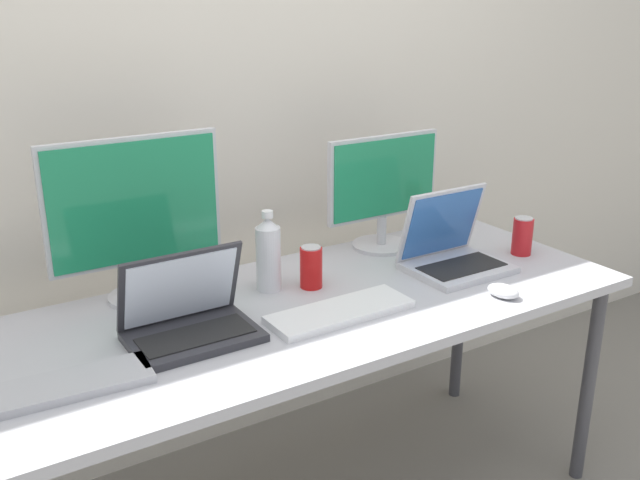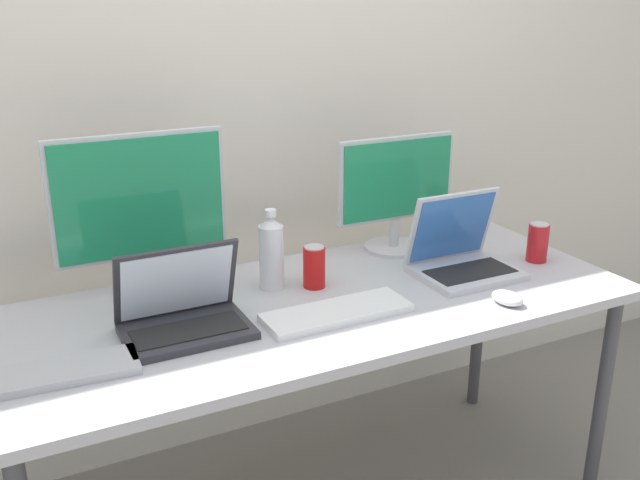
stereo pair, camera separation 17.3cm
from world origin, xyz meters
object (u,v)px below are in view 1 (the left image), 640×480
keyboard_main (340,312)px  soda_can_near_keyboard (311,267)px  work_desk (320,319)px  laptop_secondary (452,250)px  laptop_silver (189,318)px  soda_can_by_laptop (522,236)px  water_bottle (268,254)px  monitor_left (135,212)px  keyboard_aux (49,390)px  mouse_by_keyboard (503,291)px  monitor_center (383,188)px

keyboard_main → soda_can_near_keyboard: 0.22m
work_desk → laptop_secondary: laptop_secondary is taller
laptop_silver → laptop_secondary: (0.88, 0.01, 0.01)m
laptop_silver → soda_can_by_laptop: 1.17m
keyboard_main → water_bottle: 0.29m
water_bottle → laptop_secondary: bearing=-15.1°
laptop_silver → water_bottle: 0.36m
monitor_left → keyboard_aux: monitor_left is taller
work_desk → soda_can_near_keyboard: soda_can_near_keyboard is taller
laptop_silver → keyboard_aux: laptop_silver is taller
mouse_by_keyboard → keyboard_main: bearing=147.8°
laptop_secondary → soda_can_by_laptop: size_ratio=2.39×
work_desk → mouse_by_keyboard: (0.45, -0.26, 0.08)m
work_desk → soda_can_near_keyboard: size_ratio=14.33×
mouse_by_keyboard → soda_can_near_keyboard: bearing=125.6°
monitor_left → laptop_secondary: bearing=-17.5°
mouse_by_keyboard → soda_can_by_laptop: size_ratio=0.75×
laptop_silver → water_bottle: (0.31, 0.16, 0.06)m
laptop_secondary → work_desk: bearing=179.0°
monitor_left → laptop_secondary: (0.90, -0.29, -0.20)m
work_desk → water_bottle: 0.24m
work_desk → monitor_center: (0.41, 0.26, 0.27)m
mouse_by_keyboard → laptop_secondary: bearing=69.0°
work_desk → soda_can_by_laptop: size_ratio=14.33×
mouse_by_keyboard → monitor_center: bearing=80.0°
soda_can_near_keyboard → water_bottle: bearing=155.8°
laptop_silver → monitor_center: bearing=18.9°
soda_can_near_keyboard → soda_can_by_laptop: bearing=-10.2°
work_desk → monitor_left: 0.60m
monitor_center → keyboard_main: 0.60m
soda_can_by_laptop → laptop_secondary: bearing=174.0°
keyboard_aux → water_bottle: (0.68, 0.25, 0.10)m
laptop_secondary → soda_can_by_laptop: (0.28, -0.03, 0.00)m
water_bottle → soda_can_near_keyboard: water_bottle is taller
mouse_by_keyboard → soda_can_by_laptop: bearing=21.1°
monitor_left → mouse_by_keyboard: bearing=-31.6°
keyboard_aux → soda_can_by_laptop: soda_can_by_laptop is taller
keyboard_aux → laptop_secondary: bearing=8.8°
keyboard_main → water_bottle: bearing=106.3°
water_bottle → soda_can_by_laptop: bearing=-12.1°
keyboard_aux → soda_can_near_keyboard: soda_can_near_keyboard is taller
monitor_center → keyboard_aux: monitor_center is taller
monitor_left → soda_can_by_laptop: (1.19, -0.31, -0.19)m
soda_can_by_laptop → monitor_left: bearing=165.2°
monitor_left → soda_can_by_laptop: 1.24m
keyboard_aux → soda_can_near_keyboard: bearing=18.6°
laptop_secondary → keyboard_aux: bearing=-175.4°
laptop_secondary → keyboard_aux: size_ratio=0.69×
monitor_center → laptop_secondary: (0.07, -0.27, -0.15)m
monitor_left → keyboard_aux: 0.57m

